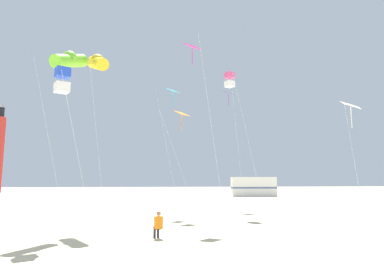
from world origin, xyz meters
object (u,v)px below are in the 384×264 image
(kite_tube_lime, at_px, (70,60))
(kite_diamond_cyan, at_px, (172,95))
(kite_diamond_violet, at_px, (229,98))
(kite_box_rainbow, at_px, (230,80))
(kite_diamond_magenta, at_px, (194,54))
(kite_diamond_white, at_px, (351,109))
(kite_tube_gold, at_px, (97,63))
(kite_flyer_standing, at_px, (158,224))
(kite_diamond_orange, at_px, (182,117))
(kite_box_blue, at_px, (62,80))
(rv_van_white, at_px, (253,187))

(kite_tube_lime, xyz_separation_m, kite_diamond_cyan, (5.62, 7.68, 0.16))
(kite_diamond_cyan, distance_m, kite_diamond_violet, 6.89)
(kite_box_rainbow, height_order, kite_diamond_magenta, kite_diamond_magenta)
(kite_diamond_white, xyz_separation_m, kite_diamond_violet, (-3.65, 13.24, 3.76))
(kite_box_rainbow, height_order, kite_tube_gold, kite_box_rainbow)
(kite_tube_gold, xyz_separation_m, kite_diamond_violet, (9.78, 10.50, 0.72))
(kite_diamond_cyan, bearing_deg, kite_flyer_standing, -94.87)
(kite_tube_gold, bearing_deg, kite_box_rainbow, 33.57)
(kite_diamond_white, relative_size, kite_diamond_violet, 0.62)
(kite_diamond_violet, bearing_deg, kite_diamond_orange, -124.15)
(kite_box_rainbow, xyz_separation_m, kite_box_blue, (-9.71, -9.57, -3.14))
(kite_diamond_cyan, relative_size, kite_diamond_violet, 0.90)
(kite_flyer_standing, bearing_deg, kite_box_rainbow, -133.55)
(kite_diamond_magenta, relative_size, kite_diamond_violet, 1.03)
(kite_flyer_standing, bearing_deg, kite_diamond_white, 171.63)
(kite_box_blue, distance_m, kite_diamond_violet, 17.91)
(kite_diamond_orange, distance_m, kite_tube_lime, 8.21)
(kite_diamond_magenta, relative_size, kite_tube_gold, 1.10)
(kite_diamond_violet, bearing_deg, kite_box_rainbow, -100.82)
(kite_box_blue, xyz_separation_m, kite_tube_gold, (0.81, 3.66, 2.16))
(rv_van_white, bearing_deg, kite_box_blue, -113.79)
(kite_box_rainbow, distance_m, kite_tube_lime, 12.54)
(kite_diamond_cyan, bearing_deg, kite_tube_gold, -125.83)
(kite_diamond_white, bearing_deg, kite_diamond_violet, 105.39)
(kite_diamond_white, xyz_separation_m, rv_van_white, (3.79, 32.94, -4.72))
(kite_tube_gold, height_order, rv_van_white, kite_tube_gold)
(kite_diamond_orange, bearing_deg, kite_diamond_violet, 55.85)
(kite_flyer_standing, relative_size, kite_diamond_cyan, 0.12)
(kite_tube_lime, relative_size, kite_tube_gold, 0.96)
(kite_tube_lime, height_order, rv_van_white, kite_tube_lime)
(kite_diamond_cyan, xyz_separation_m, rv_van_white, (12.74, 23.99, -7.49))
(kite_flyer_standing, xyz_separation_m, kite_diamond_orange, (1.43, 7.47, 6.10))
(kite_diamond_violet, height_order, rv_van_white, kite_diamond_violet)
(kite_flyer_standing, distance_m, rv_van_white, 36.75)
(kite_diamond_magenta, bearing_deg, kite_box_rainbow, 57.47)
(kite_diamond_white, height_order, kite_tube_gold, kite_tube_gold)
(kite_flyer_standing, relative_size, kite_diamond_violet, 0.11)
(kite_diamond_cyan, relative_size, kite_tube_gold, 0.96)
(kite_box_blue, height_order, kite_diamond_magenta, kite_diamond_magenta)
(kite_diamond_white, bearing_deg, kite_diamond_magenta, 155.81)
(kite_diamond_cyan, bearing_deg, kite_tube_lime, -126.20)
(kite_tube_lime, height_order, kite_diamond_violet, kite_diamond_violet)
(kite_diamond_violet, bearing_deg, kite_diamond_white, -74.61)
(kite_tube_lime, relative_size, kite_diamond_cyan, 1.00)
(kite_tube_gold, bearing_deg, kite_diamond_white, -11.55)
(kite_tube_lime, relative_size, rv_van_white, 1.43)
(kite_box_rainbow, distance_m, kite_box_blue, 13.99)
(kite_flyer_standing, xyz_separation_m, rv_van_white, (13.60, 34.13, 0.78))
(rv_van_white, bearing_deg, kite_diamond_cyan, -113.72)
(kite_box_rainbow, bearing_deg, kite_flyer_standing, -118.22)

